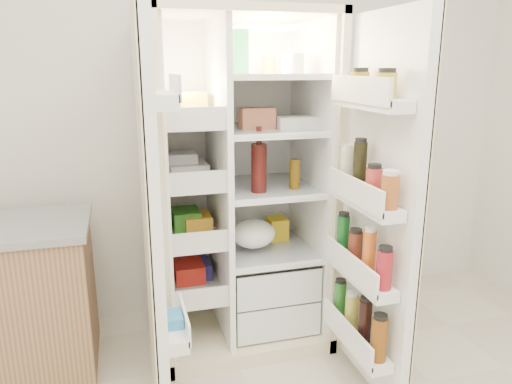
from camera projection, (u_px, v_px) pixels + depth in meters
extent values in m
cube|color=silver|center=(208.00, 97.00, 2.87)|extent=(4.00, 0.02, 2.70)
cube|color=beige|center=(225.00, 173.00, 2.94)|extent=(0.92, 0.04, 1.80)
cube|color=beige|center=(156.00, 191.00, 2.52)|extent=(0.04, 0.70, 1.80)
cube|color=beige|center=(314.00, 180.00, 2.75)|extent=(0.04, 0.70, 1.80)
cube|color=beige|center=(237.00, 14.00, 2.41)|extent=(0.92, 0.70, 0.04)
cube|color=beige|center=(240.00, 327.00, 2.85)|extent=(0.92, 0.70, 0.08)
cube|color=white|center=(226.00, 170.00, 2.91)|extent=(0.84, 0.02, 1.68)
cube|color=white|center=(162.00, 187.00, 2.52)|extent=(0.02, 0.62, 1.68)
cube|color=white|center=(309.00, 177.00, 2.74)|extent=(0.02, 0.62, 1.68)
cube|color=white|center=(219.00, 183.00, 2.60)|extent=(0.03, 0.62, 1.68)
cube|color=white|center=(266.00, 302.00, 2.84)|extent=(0.47, 0.52, 0.19)
cube|color=white|center=(266.00, 271.00, 2.79)|extent=(0.47, 0.52, 0.19)
cube|color=#FFD18C|center=(264.00, 28.00, 2.51)|extent=(0.30, 0.30, 0.02)
cube|color=silver|center=(193.00, 284.00, 2.71)|extent=(0.28, 0.58, 0.02)
cube|color=silver|center=(192.00, 233.00, 2.63)|extent=(0.28, 0.58, 0.02)
cube|color=silver|center=(190.00, 179.00, 2.55)|extent=(0.28, 0.58, 0.02)
cube|color=silver|center=(188.00, 122.00, 2.48)|extent=(0.28, 0.58, 0.02)
cube|color=silver|center=(265.00, 248.00, 2.77)|extent=(0.49, 0.58, 0.01)
cube|color=silver|center=(266.00, 187.00, 2.68)|extent=(0.49, 0.58, 0.01)
cube|color=silver|center=(266.00, 129.00, 2.60)|extent=(0.49, 0.58, 0.02)
cube|color=silver|center=(266.00, 76.00, 2.53)|extent=(0.49, 0.58, 0.02)
cube|color=red|center=(193.00, 274.00, 2.69)|extent=(0.16, 0.20, 0.10)
cube|color=#307820|center=(191.00, 221.00, 2.61)|extent=(0.14, 0.18, 0.12)
cube|color=silver|center=(189.00, 171.00, 2.54)|extent=(0.20, 0.22, 0.07)
cube|color=gold|center=(187.00, 106.00, 2.46)|extent=(0.15, 0.16, 0.14)
cube|color=#372F8E|center=(193.00, 275.00, 2.69)|extent=(0.18, 0.20, 0.09)
cube|color=#BD8521|center=(191.00, 223.00, 2.61)|extent=(0.14, 0.18, 0.10)
cube|color=white|center=(189.00, 166.00, 2.53)|extent=(0.16, 0.16, 0.12)
sphere|color=orange|center=(249.00, 321.00, 2.75)|extent=(0.07, 0.07, 0.07)
sphere|color=orange|center=(262.00, 316.00, 2.81)|extent=(0.07, 0.07, 0.07)
sphere|color=orange|center=(281.00, 317.00, 2.80)|extent=(0.07, 0.07, 0.07)
sphere|color=orange|center=(251.00, 309.00, 2.89)|extent=(0.07, 0.07, 0.07)
sphere|color=orange|center=(268.00, 308.00, 2.90)|extent=(0.07, 0.07, 0.07)
ellipsoid|color=#366B23|center=(265.00, 267.00, 2.80)|extent=(0.26, 0.24, 0.11)
cylinder|color=#46110F|center=(259.00, 168.00, 2.52)|extent=(0.08, 0.08, 0.25)
cylinder|color=brown|center=(295.00, 174.00, 2.59)|extent=(0.06, 0.06, 0.16)
cube|color=#299959|center=(240.00, 52.00, 2.40)|extent=(0.07, 0.07, 0.22)
cylinder|color=silver|center=(293.00, 64.00, 2.47)|extent=(0.11, 0.11, 0.10)
cylinder|color=olive|center=(269.00, 65.00, 2.63)|extent=(0.07, 0.07, 0.09)
cube|color=silver|center=(300.00, 122.00, 2.56)|extent=(0.25, 0.11, 0.06)
cube|color=#B36647|center=(257.00, 118.00, 2.55)|extent=(0.18, 0.10, 0.11)
ellipsoid|color=white|center=(253.00, 239.00, 2.67)|extent=(0.24, 0.22, 0.15)
cube|color=yellow|center=(277.00, 228.00, 2.89)|extent=(0.11, 0.13, 0.13)
cube|color=white|center=(152.00, 224.00, 1.99)|extent=(0.05, 0.40, 1.72)
cube|color=beige|center=(146.00, 225.00, 1.98)|extent=(0.01, 0.40, 1.72)
cube|color=white|center=(175.00, 330.00, 2.14)|extent=(0.09, 0.32, 0.06)
cube|color=white|center=(164.00, 101.00, 1.88)|extent=(0.09, 0.32, 0.06)
cube|color=#338CCC|center=(174.00, 324.00, 2.13)|extent=(0.07, 0.12, 0.10)
cube|color=white|center=(381.00, 211.00, 2.17)|extent=(0.05, 0.58, 1.72)
cube|color=beige|center=(386.00, 210.00, 2.18)|extent=(0.01, 0.58, 1.72)
cube|color=white|center=(356.00, 340.00, 2.31)|extent=(0.11, 0.50, 0.05)
cube|color=white|center=(360.00, 275.00, 2.23)|extent=(0.11, 0.50, 0.05)
cube|color=white|center=(364.00, 202.00, 2.14)|extent=(0.11, 0.50, 0.05)
cube|color=white|center=(370.00, 103.00, 2.03)|extent=(0.11, 0.50, 0.05)
cylinder|color=brown|center=(379.00, 339.00, 2.09)|extent=(0.07, 0.07, 0.20)
cylinder|color=black|center=(365.00, 322.00, 2.21)|extent=(0.06, 0.06, 0.22)
cylinder|color=gold|center=(352.00, 313.00, 2.34)|extent=(0.06, 0.06, 0.18)
cylinder|color=#266C24|center=(340.00, 300.00, 2.46)|extent=(0.06, 0.06, 0.19)
cylinder|color=maroon|center=(384.00, 270.00, 2.01)|extent=(0.07, 0.07, 0.17)
cylinder|color=orange|center=(369.00, 254.00, 2.13)|extent=(0.06, 0.06, 0.21)
cylinder|color=maroon|center=(355.00, 249.00, 2.26)|extent=(0.07, 0.07, 0.16)
cylinder|color=#14591E|center=(343.00, 236.00, 2.37)|extent=(0.06, 0.06, 0.20)
cylinder|color=#9D5022|center=(390.00, 192.00, 1.93)|extent=(0.07, 0.07, 0.14)
cylinder|color=#B0312D|center=(374.00, 184.00, 2.05)|extent=(0.07, 0.07, 0.14)
cylinder|color=black|center=(360.00, 168.00, 2.16)|extent=(0.06, 0.06, 0.23)
cylinder|color=beige|center=(346.00, 168.00, 2.28)|extent=(0.06, 0.06, 0.18)
cylinder|color=#A9902A|center=(386.00, 86.00, 1.90)|extent=(0.08, 0.08, 0.10)
cylinder|color=olive|center=(360.00, 84.00, 2.10)|extent=(0.08, 0.08, 0.10)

